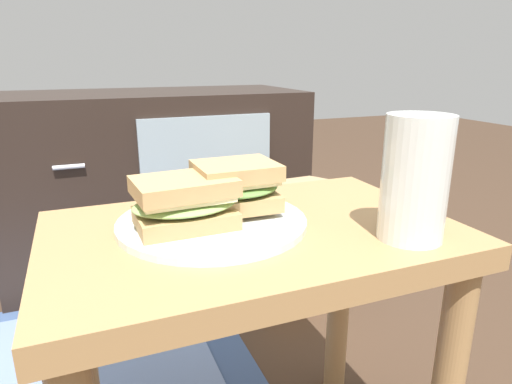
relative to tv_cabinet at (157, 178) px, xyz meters
The scene contains 7 objects.
side_table 0.95m from the tv_cabinet, 91.23° to the right, with size 0.56×0.36×0.46m.
tv_cabinet is the anchor object (origin of this frame).
plate 0.94m from the tv_cabinet, 94.41° to the right, with size 0.26×0.26×0.01m, color silver.
sandwich_front 0.96m from the tv_cabinet, 96.80° to the right, with size 0.14×0.10×0.07m.
sandwich_back 0.94m from the tv_cabinet, 91.94° to the right, with size 0.12×0.10×0.07m.
beer_glass 1.10m from the tv_cabinet, 81.74° to the right, with size 0.08×0.08×0.16m.
paper_bag 0.55m from the tv_cabinet, 60.57° to the right, with size 0.22×0.14×0.38m.
Camera 1 is at (-0.21, -0.54, 0.69)m, focal length 31.18 mm.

